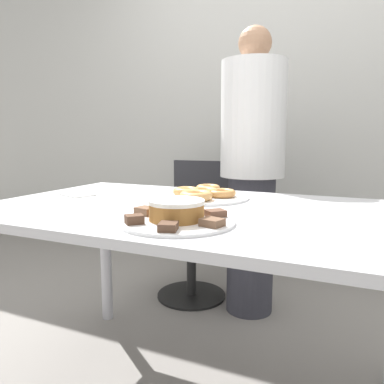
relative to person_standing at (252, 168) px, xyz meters
The scene contains 19 objects.
wall_back 0.86m from the person_standing, 89.10° to the left, with size 8.00×0.05×2.60m.
table 0.86m from the person_standing, 89.23° to the right, with size 1.55×0.94×0.77m.
person_standing is the anchor object (origin of this frame).
office_chair_left 0.60m from the person_standing, 167.09° to the left, with size 0.47×0.47×0.87m.
plate_cake 1.10m from the person_standing, 86.35° to the right, with size 0.35×0.35×0.01m.
plate_donuts 0.65m from the person_standing, 92.96° to the right, with size 0.38×0.38×0.01m.
frosted_cake 1.10m from the person_standing, 86.35° to the right, with size 0.17×0.17×0.06m.
lamington_0 1.22m from the person_standing, 85.00° to the right, with size 0.06×0.07×0.02m.
lamington_1 1.14m from the person_standing, 80.21° to the right, with size 0.07×0.06×0.02m.
lamington_2 1.02m from the person_standing, 81.07° to the right, with size 0.08×0.08×0.02m.
lamington_3 0.98m from the person_standing, 88.04° to the right, with size 0.05×0.06×0.03m.
lamington_4 1.07m from the person_standing, 92.91° to the right, with size 0.07×0.06×0.02m.
lamington_5 1.19m from the person_standing, 90.85° to the right, with size 0.06×0.06×0.03m.
donut_0 0.65m from the person_standing, 92.96° to the right, with size 0.13×0.13×0.03m.
donut_1 0.54m from the person_standing, 95.84° to the right, with size 0.11×0.11×0.03m.
donut_2 0.67m from the person_standing, 99.10° to the right, with size 0.11×0.11×0.03m.
donut_3 0.75m from the person_standing, 91.36° to the right, with size 0.13×0.13×0.03m.
donut_4 0.63m from the person_standing, 86.03° to the right, with size 0.12×0.12×0.03m.
napkin 0.98m from the person_standing, 124.94° to the right, with size 0.16×0.14×0.01m.
Camera 1 is at (0.55, -1.22, 1.03)m, focal length 35.00 mm.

